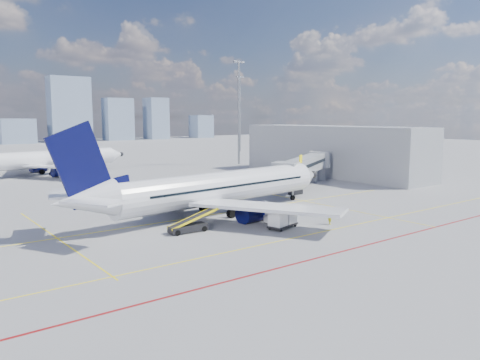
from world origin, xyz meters
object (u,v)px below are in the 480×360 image
object	(u,v)px
main_aircraft	(212,189)
ramp_worker	(330,216)
second_aircraft	(43,160)
cargo_dolly	(283,218)
belt_loader	(189,226)
baggage_tug	(274,217)

from	to	relation	value
main_aircraft	ramp_worker	xyz separation A→B (m)	(7.80, -11.80, -2.34)
second_aircraft	cargo_dolly	xyz separation A→B (m)	(7.94, -63.15, -2.11)
cargo_dolly	ramp_worker	world-z (taller)	cargo_dolly
ramp_worker	main_aircraft	bearing A→B (deg)	64.97
belt_loader	baggage_tug	bearing A→B (deg)	-10.47
second_aircraft	cargo_dolly	bearing A→B (deg)	-91.65
ramp_worker	baggage_tug	bearing A→B (deg)	79.42
main_aircraft	second_aircraft	distance (m)	53.47
main_aircraft	belt_loader	world-z (taller)	main_aircraft
cargo_dolly	belt_loader	world-z (taller)	belt_loader
main_aircraft	baggage_tug	bearing A→B (deg)	-73.80
second_aircraft	belt_loader	bearing A→B (deg)	-99.74
second_aircraft	ramp_worker	world-z (taller)	second_aircraft
cargo_dolly	baggage_tug	bearing A→B (deg)	56.36
main_aircraft	cargo_dolly	xyz separation A→B (m)	(2.38, -9.97, -2.11)
cargo_dolly	main_aircraft	bearing A→B (deg)	88.65
second_aircraft	ramp_worker	xyz separation A→B (m)	(13.36, -64.98, -2.35)
cargo_dolly	ramp_worker	distance (m)	5.72
belt_loader	ramp_worker	xyz separation A→B (m)	(14.30, -6.41, 0.26)
baggage_tug	ramp_worker	xyz separation A→B (m)	(4.62, -4.17, 0.13)
second_aircraft	belt_loader	distance (m)	58.63
cargo_dolly	ramp_worker	size ratio (longest dim) A/B	2.27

